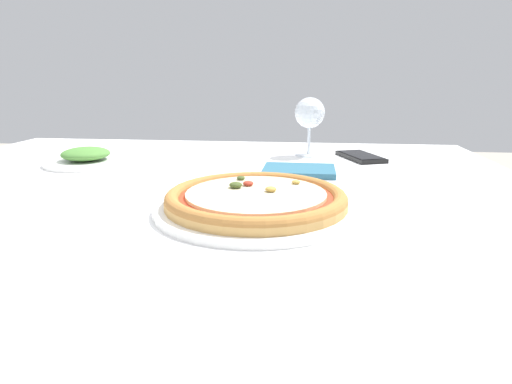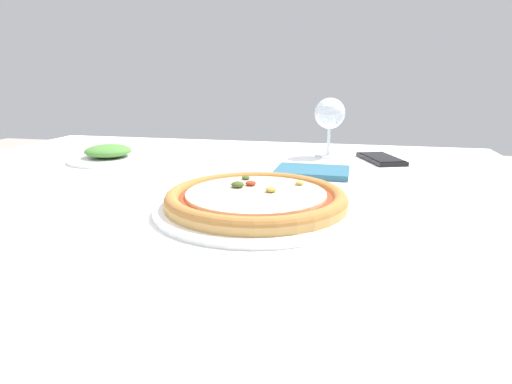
# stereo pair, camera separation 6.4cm
# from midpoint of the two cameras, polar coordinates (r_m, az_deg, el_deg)

# --- Properties ---
(dining_table) EXTENTS (1.33, 1.13, 0.76)m
(dining_table) POSITION_cam_midpoint_polar(r_m,az_deg,el_deg) (0.83, -11.11, -4.75)
(dining_table) COLOR #997047
(dining_table) RESTS_ON ground_plane
(pizza_plate) EXTENTS (0.31, 0.31, 0.04)m
(pizza_plate) POSITION_cam_midpoint_polar(r_m,az_deg,el_deg) (0.65, -2.85, -1.16)
(pizza_plate) COLOR white
(pizza_plate) RESTS_ON dining_table
(wine_glass_far_left) EXTENTS (0.08, 0.08, 0.15)m
(wine_glass_far_left) POSITION_cam_midpoint_polar(r_m,az_deg,el_deg) (1.10, 5.50, 10.22)
(wine_glass_far_left) COLOR silver
(wine_glass_far_left) RESTS_ON dining_table
(cell_phone) EXTENTS (0.12, 0.16, 0.01)m
(cell_phone) POSITION_cam_midpoint_polar(r_m,az_deg,el_deg) (1.08, 12.13, 4.63)
(cell_phone) COLOR black
(cell_phone) RESTS_ON dining_table
(side_plate) EXTENTS (0.19, 0.19, 0.04)m
(side_plate) POSITION_cam_midpoint_polar(r_m,az_deg,el_deg) (1.08, -23.33, 4.18)
(side_plate) COLOR white
(side_plate) RESTS_ON dining_table
(napkin_folded) EXTENTS (0.15, 0.11, 0.01)m
(napkin_folded) POSITION_cam_midpoint_polar(r_m,az_deg,el_deg) (0.90, 3.73, 2.86)
(napkin_folded) COLOR #2D607A
(napkin_folded) RESTS_ON dining_table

